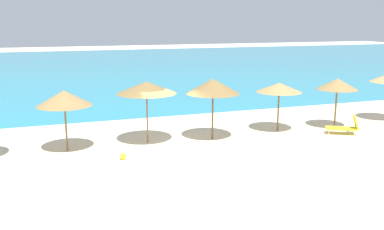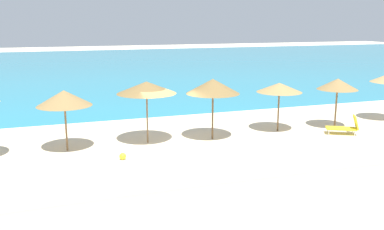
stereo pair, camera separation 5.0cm
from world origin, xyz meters
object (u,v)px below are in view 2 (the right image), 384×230
Objects in this scene: beach_umbrella_3 at (147,88)px; beach_umbrella_5 at (279,88)px; beach_umbrella_2 at (64,98)px; beach_ball at (123,156)px; lounge_chair_1 at (345,127)px; beach_umbrella_4 at (213,86)px; beach_umbrella_6 at (338,84)px.

beach_umbrella_3 reaches higher than beach_umbrella_5.
beach_ball is at bearing -45.22° from beach_umbrella_2.
beach_ball is (2.04, -2.05, -2.16)m from beach_umbrella_2.
beach_umbrella_5 is (10.33, -0.04, -0.07)m from beach_umbrella_2.
beach_umbrella_3 is at bearing 109.31° from lounge_chair_1.
lounge_chair_1 is at bearing -7.49° from beach_umbrella_2.
beach_umbrella_4 is 5.44m from beach_ball.
beach_umbrella_6 is at bearing -2.65° from beach_umbrella_3.
beach_umbrella_5 is at bearing 172.68° from beach_umbrella_6.
lounge_chair_1 is (9.57, -1.73, -2.18)m from beach_umbrella_3.
beach_umbrella_3 is at bearing 173.22° from beach_umbrella_4.
beach_umbrella_4 is 6.99m from lounge_chair_1.
beach_umbrella_2 reaches higher than beach_umbrella_5.
beach_umbrella_4 is 1.16× the size of beach_umbrella_5.
lounge_chair_1 reaches higher than beach_ball.
beach_umbrella_2 is 1.02× the size of beach_umbrella_6.
beach_umbrella_4 is 3.73m from beach_umbrella_5.
beach_ball is (-11.46, -1.60, -2.17)m from beach_umbrella_6.
beach_umbrella_2 is 1.61× the size of lounge_chair_1.
beach_umbrella_6 is (6.87, -0.10, -0.22)m from beach_umbrella_4.
beach_umbrella_2 reaches higher than beach_umbrella_6.
beach_umbrella_6 is (3.17, -0.41, 0.08)m from beach_umbrella_5.
beach_umbrella_6 is (13.50, -0.45, 0.01)m from beach_umbrella_2.
lounge_chair_1 is (-0.36, -1.28, -1.92)m from beach_umbrella_6.
beach_umbrella_4 is at bearing -6.78° from beach_umbrella_3.
lounge_chair_1 is (2.80, -1.68, -1.85)m from beach_umbrella_5.
beach_umbrella_6 is at bearing -7.32° from beach_umbrella_5.
beach_umbrella_2 is 0.93× the size of beach_umbrella_3.
beach_umbrella_5 is at bearing -0.45° from beach_umbrella_3.
beach_umbrella_2 is 1.07× the size of beach_umbrella_5.
beach_umbrella_4 is (3.06, -0.36, -0.04)m from beach_umbrella_3.
beach_umbrella_4 is 6.88m from beach_umbrella_6.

